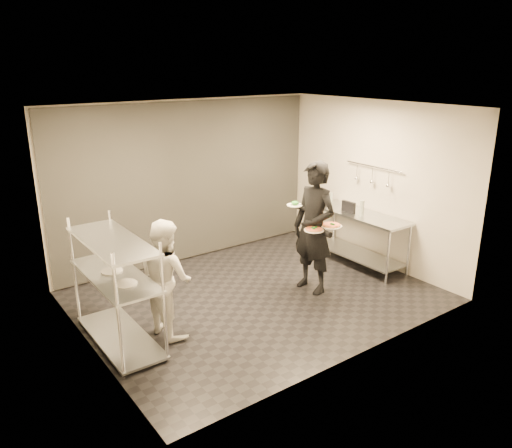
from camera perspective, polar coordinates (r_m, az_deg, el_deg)
room_shell at (r=8.08m, az=-4.83°, el=3.79°), size 5.00×4.00×2.80m
pass_rack at (r=6.39m, az=-15.71°, el=-6.77°), size 0.60×1.60×1.50m
prep_counter at (r=8.77m, az=11.69°, el=-0.65°), size 0.60×1.80×0.92m
utensil_rail at (r=8.71m, az=13.18°, el=5.41°), size 0.07×1.20×0.31m
waiter at (r=7.54m, az=6.65°, el=-0.43°), size 0.56×0.78×2.01m
chef at (r=6.47m, az=-10.26°, el=-6.04°), size 0.64×0.80×1.54m
pizza_plate_near at (r=7.31m, az=6.65°, el=-0.62°), size 0.29×0.29×0.05m
pizza_plate_far at (r=7.45m, az=8.59°, el=-0.15°), size 0.32×0.32×0.05m
salad_plate at (r=7.58m, az=4.48°, el=2.32°), size 0.25×0.25×0.07m
pos_monitor at (r=8.67m, az=10.53°, el=1.93°), size 0.06×0.27×0.20m
bottle_green at (r=8.52m, az=12.01°, el=1.78°), size 0.07×0.07×0.26m
bottle_clear at (r=9.25m, az=8.59°, el=3.01°), size 0.06×0.06×0.19m
bottle_dark at (r=9.15m, az=7.97°, el=2.96°), size 0.06×0.06×0.21m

